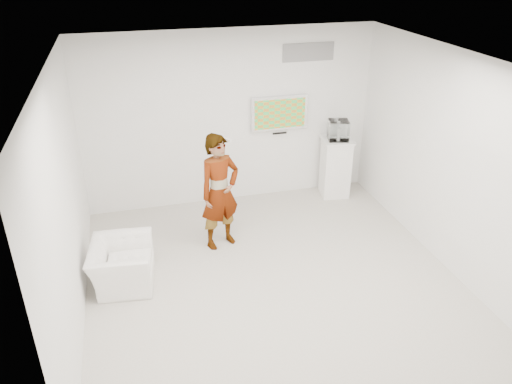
% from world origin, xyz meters
% --- Properties ---
extents(room, '(5.01, 5.01, 3.00)m').
position_xyz_m(room, '(0.00, 0.00, 1.50)').
color(room, '#BCB6AC').
rests_on(room, ground).
extents(tv, '(1.00, 0.08, 0.60)m').
position_xyz_m(tv, '(0.85, 2.45, 1.55)').
color(tv, silver).
rests_on(tv, room).
extents(logo_decal, '(0.90, 0.02, 0.30)m').
position_xyz_m(logo_decal, '(1.35, 2.49, 2.55)').
color(logo_decal, gray).
rests_on(logo_decal, room).
extents(person, '(0.77, 0.64, 1.79)m').
position_xyz_m(person, '(-0.50, 1.03, 0.90)').
color(person, white).
rests_on(person, room).
extents(armchair, '(0.91, 1.01, 0.60)m').
position_xyz_m(armchair, '(-2.00, 0.40, 0.30)').
color(armchair, white).
rests_on(armchair, room).
extents(pedestal, '(0.60, 0.60, 1.08)m').
position_xyz_m(pedestal, '(1.84, 2.15, 0.54)').
color(pedestal, white).
rests_on(pedestal, room).
extents(floor_uplight, '(0.24, 0.24, 0.28)m').
position_xyz_m(floor_uplight, '(1.84, 2.33, 0.14)').
color(floor_uplight, white).
rests_on(floor_uplight, room).
extents(vitrine, '(0.41, 0.41, 0.34)m').
position_xyz_m(vitrine, '(1.84, 2.15, 1.25)').
color(vitrine, white).
rests_on(vitrine, pedestal).
extents(console, '(0.11, 0.18, 0.23)m').
position_xyz_m(console, '(1.84, 2.15, 1.20)').
color(console, white).
rests_on(console, pedestal).
extents(wii_remote, '(0.12, 0.14, 0.04)m').
position_xyz_m(wii_remote, '(-0.33, 1.26, 1.61)').
color(wii_remote, white).
rests_on(wii_remote, person).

